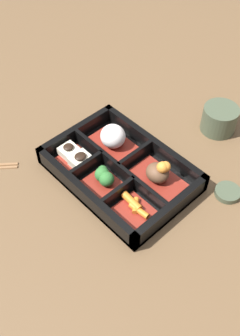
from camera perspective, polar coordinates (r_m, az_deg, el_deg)
The scene contains 10 objects.
ground_plane at distance 0.82m, azimuth 0.00°, elevation -1.13°, with size 3.00×3.00×0.00m, color brown.
bento_base at distance 0.82m, azimuth 0.00°, elevation -0.91°, with size 0.29×0.21×0.01m.
bento_rim at distance 0.80m, azimuth -0.13°, elevation -0.24°, with size 0.29×0.21×0.04m.
bowl_rice at distance 0.85m, azimuth -1.03°, elevation 4.35°, with size 0.11×0.07×0.06m.
bowl_stew at distance 0.79m, azimuth 5.56°, elevation -0.85°, with size 0.11×0.07×0.06m.
bowl_tofu at distance 0.83m, azimuth -6.46°, elevation 1.60°, with size 0.08×0.06×0.03m.
bowl_greens at distance 0.79m, azimuth -2.38°, elevation -1.44°, with size 0.07×0.06×0.04m.
bowl_carrots at distance 0.75m, azimuth 2.08°, elevation -5.78°, with size 0.07×0.06×0.02m.
tea_cup at distance 0.92m, azimuth 14.24°, elevation 6.98°, with size 0.08×0.08×0.06m.
sauce_dish at distance 0.81m, azimuth 15.36°, elevation -3.42°, with size 0.05×0.05×0.01m.
Camera 1 is at (0.38, -0.36, 0.64)m, focal length 42.00 mm.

